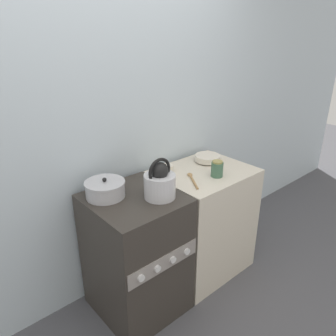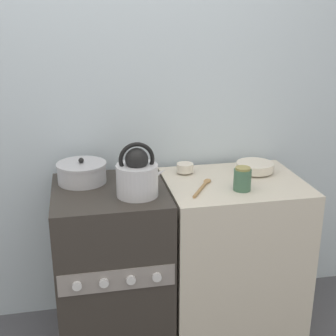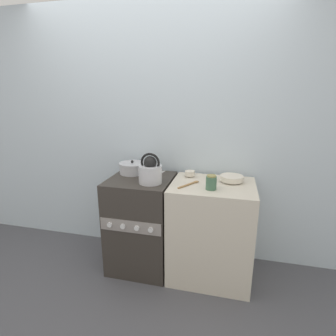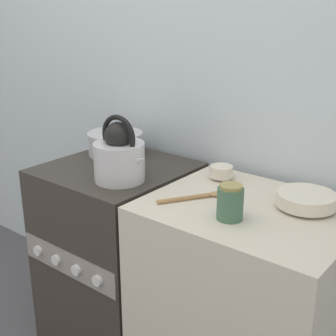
% 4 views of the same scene
% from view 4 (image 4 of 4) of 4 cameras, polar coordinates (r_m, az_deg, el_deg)
% --- Properties ---
extents(wall_back, '(7.00, 0.06, 2.50)m').
position_cam_4_polar(wall_back, '(2.21, 0.07, 11.28)').
color(wall_back, silver).
rests_on(wall_back, ground_plane).
extents(stove, '(0.57, 0.61, 0.90)m').
position_cam_4_polar(stove, '(2.22, -5.97, -10.86)').
color(stove, '#332D28').
rests_on(stove, ground_plane).
extents(counter, '(0.72, 0.59, 0.89)m').
position_cam_4_polar(counter, '(1.89, 9.25, -17.16)').
color(counter, beige).
rests_on(counter, ground_plane).
extents(kettle, '(0.25, 0.20, 0.27)m').
position_cam_4_polar(kettle, '(1.84, -5.93, 1.48)').
color(kettle, silver).
rests_on(kettle, stove).
extents(cooking_pot, '(0.26, 0.26, 0.13)m').
position_cam_4_polar(cooking_pot, '(2.19, -6.44, 3.01)').
color(cooking_pot, '#B2B2B7').
rests_on(cooking_pot, stove).
extents(enamel_bowl, '(0.20, 0.20, 0.06)m').
position_cam_4_polar(enamel_bowl, '(1.68, 16.48, -3.71)').
color(enamel_bowl, beige).
rests_on(enamel_bowl, counter).
extents(small_ceramic_bowl, '(0.09, 0.09, 0.06)m').
position_cam_4_polar(small_ceramic_bowl, '(1.89, 6.52, -0.45)').
color(small_ceramic_bowl, beige).
rests_on(small_ceramic_bowl, counter).
extents(storage_jar, '(0.09, 0.09, 0.12)m').
position_cam_4_polar(storage_jar, '(1.54, 7.59, -4.18)').
color(storage_jar, '#3F664C').
rests_on(storage_jar, counter).
extents(wooden_spoon, '(0.16, 0.24, 0.02)m').
position_cam_4_polar(wooden_spoon, '(1.70, 3.55, -3.50)').
color(wooden_spoon, '#A37A4C').
rests_on(wooden_spoon, counter).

